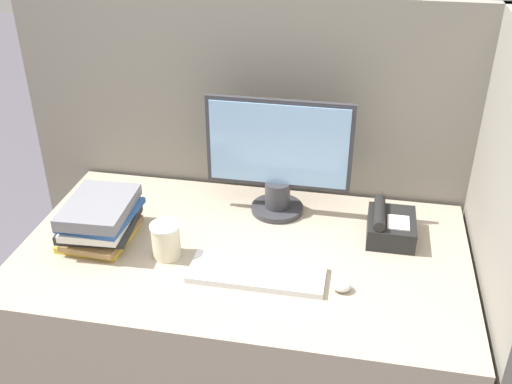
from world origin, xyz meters
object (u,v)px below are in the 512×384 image
Objects in this scene: keyboard at (257,274)px; desk_telephone at (390,226)px; mouse at (341,286)px; book_stack at (100,220)px; coffee_cup at (166,240)px; monitor at (278,161)px.

desk_telephone is (0.38, 0.29, 0.03)m from keyboard.
mouse is 0.19× the size of book_stack.
desk_telephone is at bearing 19.17° from coffee_cup.
mouse reaches higher than keyboard.
mouse is 0.50× the size of coffee_cup.
mouse is at bearing -4.07° from keyboard.
coffee_cup is at bearing -160.83° from desk_telephone.
keyboard is 7.17× the size of mouse.
coffee_cup is at bearing -131.74° from monitor.
coffee_cup is 0.39× the size of book_stack.
keyboard is at bearing -143.38° from desk_telephone.
keyboard is at bearing -90.08° from monitor.
monitor is at bearing 122.03° from mouse.
monitor is 0.46m from coffee_cup.
desk_telephone is at bearing 36.62° from keyboard.
keyboard is 3.56× the size of coffee_cup.
monitor is 2.58× the size of desk_telephone.
book_stack reaches higher than mouse.
monitor is at bearing 48.26° from coffee_cup.
desk_telephone is (0.91, 0.19, -0.03)m from book_stack.
coffee_cup is at bearing -11.92° from book_stack.
desk_telephone reaches higher than keyboard.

